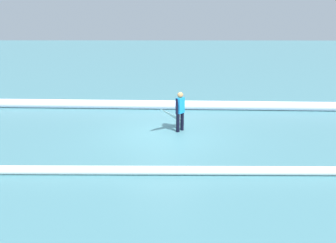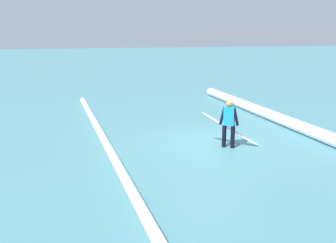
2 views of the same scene
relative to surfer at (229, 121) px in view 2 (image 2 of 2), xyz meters
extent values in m
plane|color=teal|center=(0.63, 0.34, -0.87)|extent=(172.60, 172.60, 0.00)
cylinder|color=black|center=(0.09, 0.11, -0.50)|extent=(0.14, 0.14, 0.74)
cylinder|color=black|center=(-0.09, -0.11, -0.50)|extent=(0.14, 0.14, 0.74)
cube|color=#198CD8|center=(0.00, 0.00, 0.17)|extent=(0.37, 0.39, 0.61)
sphere|color=#C0814D|center=(0.00, 0.00, 0.57)|extent=(0.22, 0.22, 0.22)
cylinder|color=black|center=(0.13, 0.17, 0.17)|extent=(0.09, 0.23, 0.60)
cylinder|color=black|center=(-0.13, -0.17, 0.17)|extent=(0.09, 0.24, 0.60)
ellipsoid|color=white|center=(0.26, -0.20, -0.34)|extent=(1.17, 1.85, 1.09)
ellipsoid|color=red|center=(0.26, -0.20, -0.34)|extent=(0.84, 1.43, 0.88)
cylinder|color=white|center=(-1.08, 3.79, -0.75)|extent=(21.77, 0.40, 0.25)
camera|label=1|loc=(0.30, 11.63, 3.06)|focal=33.24mm
camera|label=2|loc=(-10.69, 5.32, 2.74)|focal=40.34mm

